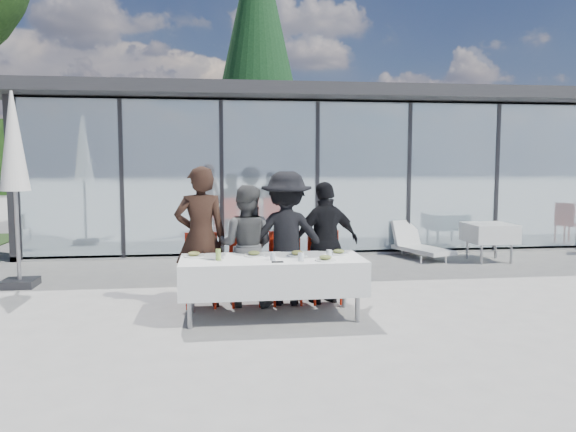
# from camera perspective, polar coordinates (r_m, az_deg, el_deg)

# --- Properties ---
(ground) EXTENTS (90.00, 90.00, 0.00)m
(ground) POSITION_cam_1_polar(r_m,az_deg,el_deg) (7.62, 0.72, -9.18)
(ground) COLOR gray
(ground) RESTS_ON ground
(pavilion) EXTENTS (14.80, 8.80, 3.44)m
(pavilion) POSITION_cam_1_polar(r_m,az_deg,el_deg) (15.76, 3.78, 6.28)
(pavilion) COLOR gray
(pavilion) RESTS_ON ground
(treeline) EXTENTS (62.50, 2.00, 4.40)m
(treeline) POSITION_cam_1_polar(r_m,az_deg,el_deg) (35.31, -8.99, 5.88)
(treeline) COLOR #163210
(treeline) RESTS_ON ground
(dining_table) EXTENTS (2.26, 0.96, 0.75)m
(dining_table) POSITION_cam_1_polar(r_m,az_deg,el_deg) (7.00, -1.62, -5.98)
(dining_table) COLOR silver
(dining_table) RESTS_ON ground
(diner_a) EXTENTS (0.76, 0.76, 1.88)m
(diner_a) POSITION_cam_1_polar(r_m,az_deg,el_deg) (7.54, -8.87, -2.13)
(diner_a) COLOR black
(diner_a) RESTS_ON ground
(diner_chair_a) EXTENTS (0.44, 0.44, 0.97)m
(diner_chair_a) POSITION_cam_1_polar(r_m,az_deg,el_deg) (7.71, -8.81, -4.98)
(diner_chair_a) COLOR red
(diner_chair_a) RESTS_ON ground
(diner_b) EXTENTS (0.98, 0.98, 1.63)m
(diner_b) POSITION_cam_1_polar(r_m,az_deg,el_deg) (7.56, -4.31, -3.01)
(diner_b) COLOR #4D4D4D
(diner_b) RESTS_ON ground
(diner_chair_b) EXTENTS (0.44, 0.44, 0.97)m
(diner_chair_b) POSITION_cam_1_polar(r_m,az_deg,el_deg) (7.71, -4.34, -4.92)
(diner_chair_b) COLOR red
(diner_chair_b) RESTS_ON ground
(diner_c) EXTENTS (1.32, 1.32, 1.81)m
(diner_c) POSITION_cam_1_polar(r_m,az_deg,el_deg) (7.60, -0.16, -2.26)
(diner_c) COLOR black
(diner_c) RESTS_ON ground
(diner_chair_c) EXTENTS (0.44, 0.44, 0.97)m
(diner_chair_c) POSITION_cam_1_polar(r_m,az_deg,el_deg) (7.76, -0.25, -4.84)
(diner_chair_c) COLOR red
(diner_chair_c) RESTS_ON ground
(diner_d) EXTENTS (1.21, 1.21, 1.67)m
(diner_d) POSITION_cam_1_polar(r_m,az_deg,el_deg) (7.70, 3.88, -2.71)
(diner_d) COLOR black
(diner_d) RESTS_ON ground
(diner_chair_d) EXTENTS (0.44, 0.44, 0.97)m
(diner_chair_d) POSITION_cam_1_polar(r_m,az_deg,el_deg) (7.85, 3.72, -4.74)
(diner_chair_d) COLOR red
(diner_chair_d) RESTS_ON ground
(plate_a) EXTENTS (0.26, 0.26, 0.07)m
(plate_a) POSITION_cam_1_polar(r_m,az_deg,el_deg) (7.13, -9.54, -3.90)
(plate_a) COLOR white
(plate_a) RESTS_ON dining_table
(plate_b) EXTENTS (0.26, 0.26, 0.07)m
(plate_b) POSITION_cam_1_polar(r_m,az_deg,el_deg) (7.10, -3.48, -3.88)
(plate_b) COLOR white
(plate_b) RESTS_ON dining_table
(plate_c) EXTENTS (0.26, 0.26, 0.07)m
(plate_c) POSITION_cam_1_polar(r_m,az_deg,el_deg) (7.11, 0.94, -3.86)
(plate_c) COLOR white
(plate_c) RESTS_ON dining_table
(plate_d) EXTENTS (0.26, 0.26, 0.07)m
(plate_d) POSITION_cam_1_polar(r_m,az_deg,el_deg) (7.26, 5.18, -3.68)
(plate_d) COLOR white
(plate_d) RESTS_ON dining_table
(plate_extra) EXTENTS (0.26, 0.26, 0.07)m
(plate_extra) POSITION_cam_1_polar(r_m,az_deg,el_deg) (6.78, 3.82, -4.33)
(plate_extra) COLOR white
(plate_extra) RESTS_ON dining_table
(juice_bottle) EXTENTS (0.06, 0.06, 0.14)m
(juice_bottle) POSITION_cam_1_polar(r_m,az_deg,el_deg) (6.83, -7.10, -3.91)
(juice_bottle) COLOR #8AAD48
(juice_bottle) RESTS_ON dining_table
(drinking_glasses) EXTENTS (0.78, 0.24, 0.10)m
(drinking_glasses) POSITION_cam_1_polar(r_m,az_deg,el_deg) (6.82, 1.35, -4.05)
(drinking_glasses) COLOR silver
(drinking_glasses) RESTS_ON dining_table
(folded_eyeglasses) EXTENTS (0.14, 0.03, 0.01)m
(folded_eyeglasses) POSITION_cam_1_polar(r_m,az_deg,el_deg) (6.64, -1.07, -4.68)
(folded_eyeglasses) COLOR black
(folded_eyeglasses) RESTS_ON dining_table
(spare_table_right) EXTENTS (0.86, 0.86, 0.74)m
(spare_table_right) POSITION_cam_1_polar(r_m,az_deg,el_deg) (11.60, 19.77, -1.64)
(spare_table_right) COLOR silver
(spare_table_right) RESTS_ON ground
(spare_chair_b) EXTENTS (0.51, 0.51, 0.97)m
(spare_chair_b) POSITION_cam_1_polar(r_m,az_deg,el_deg) (13.24, 21.72, -0.93)
(spare_chair_b) COLOR red
(spare_chair_b) RESTS_ON ground
(market_umbrella) EXTENTS (0.50, 0.50, 3.00)m
(market_umbrella) POSITION_cam_1_polar(r_m,az_deg,el_deg) (9.52, -26.08, 5.49)
(market_umbrella) COLOR black
(market_umbrella) RESTS_ON ground
(lounger) EXTENTS (1.02, 1.46, 0.72)m
(lounger) POSITION_cam_1_polar(r_m,az_deg,el_deg) (11.71, 13.05, -2.85)
(lounger) COLOR silver
(lounger) RESTS_ON ground
(conifer_tree) EXTENTS (4.00, 4.00, 10.50)m
(conifer_tree) POSITION_cam_1_polar(r_m,az_deg,el_deg) (20.76, -3.12, 16.77)
(conifer_tree) COLOR #382316
(conifer_tree) RESTS_ON ground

